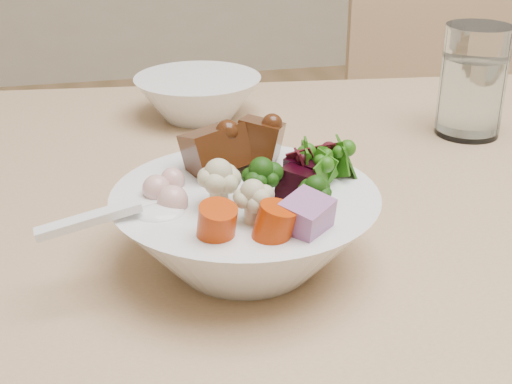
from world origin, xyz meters
TOP-DOWN VIEW (x-y plane):
  - dining_table at (-0.27, 0.17)m, footprint 1.51×0.97m
  - chair_far at (-0.01, 0.76)m, footprint 0.40×0.40m
  - food_bowl at (-0.55, 0.09)m, footprint 0.22×0.22m
  - soup_spoon at (-0.63, 0.07)m, footprint 0.11×0.04m
  - water_glass at (-0.22, 0.33)m, footprint 0.08×0.08m
  - side_bowl at (-0.53, 0.46)m, footprint 0.16×0.16m

SIDE VIEW (x-z plane):
  - chair_far at x=-0.01m, z-range 0.05..0.82m
  - dining_table at x=-0.27m, z-range 0.27..0.94m
  - side_bowl at x=-0.53m, z-range 0.67..0.72m
  - food_bowl at x=-0.55m, z-range 0.65..0.76m
  - water_glass at x=-0.22m, z-range 0.66..0.80m
  - soup_spoon at x=-0.63m, z-range 0.72..0.74m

